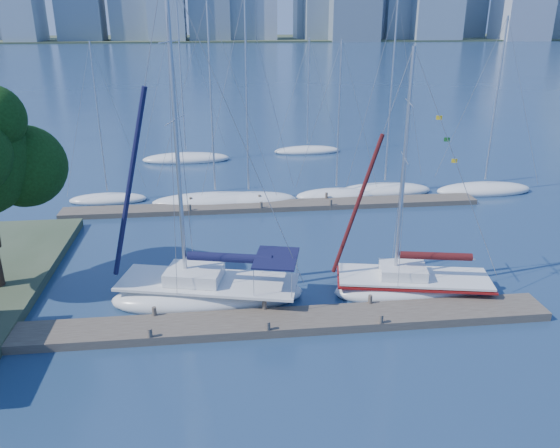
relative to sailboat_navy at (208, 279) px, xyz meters
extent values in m
plane|color=navy|center=(2.60, -2.68, -1.19)|extent=(700.00, 700.00, 0.00)
cube|color=#463C33|center=(2.60, -2.68, -0.99)|extent=(26.00, 2.00, 0.40)
cube|color=#463C33|center=(4.60, 13.32, -1.01)|extent=(30.00, 1.80, 0.36)
cube|color=#38472D|center=(2.60, 317.32, -1.19)|extent=(800.00, 100.00, 1.50)
sphere|color=black|center=(-8.59, 3.02, 5.08)|extent=(3.99, 3.99, 3.99)
ellipsoid|color=silver|center=(0.00, 0.00, -0.92)|extent=(9.74, 5.14, 1.63)
cube|color=silver|center=(0.00, 0.00, -0.16)|extent=(9.02, 4.74, 0.13)
cube|color=silver|center=(-0.63, 0.15, 0.22)|extent=(3.00, 2.53, 0.60)
cylinder|color=silver|center=(-1.05, 0.25, 6.94)|extent=(0.20, 0.20, 14.10)
cylinder|color=silver|center=(1.09, -0.26, 1.09)|extent=(4.30, 1.14, 0.11)
cylinder|color=black|center=(1.09, -0.26, 1.19)|extent=(4.03, 1.38, 0.43)
cube|color=black|center=(3.25, -0.79, 1.30)|extent=(2.51, 2.97, 0.09)
ellipsoid|color=silver|center=(10.22, -0.29, -0.96)|extent=(8.37, 4.12, 1.41)
cube|color=silver|center=(10.22, -0.29, -0.30)|extent=(7.75, 3.80, 0.11)
cube|color=silver|center=(9.66, -0.18, 0.02)|extent=(2.54, 2.11, 0.52)
cylinder|color=silver|center=(9.30, -0.11, 5.21)|extent=(0.17, 0.17, 10.94)
cylinder|color=silver|center=(11.16, -0.48, 0.77)|extent=(3.74, 0.82, 0.09)
cylinder|color=#400F0D|center=(11.16, -0.48, 0.87)|extent=(3.50, 1.04, 0.37)
cube|color=maroon|center=(10.22, -0.29, -0.46)|extent=(7.94, 3.93, 0.09)
ellipsoid|color=silver|center=(-7.64, 16.20, -1.02)|extent=(5.99, 3.52, 0.94)
cylinder|color=silver|center=(-7.64, 16.20, 4.97)|extent=(0.10, 0.10, 10.62)
ellipsoid|color=silver|center=(0.39, 14.79, -0.97)|extent=(9.60, 5.49, 1.24)
cylinder|color=silver|center=(0.39, 14.79, 6.37)|extent=(0.14, 0.14, 12.87)
ellipsoid|color=silver|center=(2.85, 14.73, -0.98)|extent=(7.38, 3.78, 1.17)
cylinder|color=silver|center=(2.85, 14.73, 6.61)|extent=(0.13, 0.13, 13.50)
ellipsoid|color=silver|center=(9.55, 15.17, -1.00)|extent=(6.35, 2.83, 1.07)
cylinder|color=silver|center=(9.55, 15.17, 5.08)|extent=(0.12, 0.12, 10.61)
ellipsoid|color=silver|center=(13.55, 15.83, -0.97)|extent=(7.76, 5.02, 1.21)
cylinder|color=silver|center=(13.55, 15.83, 6.56)|extent=(0.13, 0.13, 13.31)
ellipsoid|color=silver|center=(21.41, 15.15, -0.97)|extent=(8.01, 5.07, 1.22)
cylinder|color=silver|center=(21.41, 15.15, 5.90)|extent=(0.13, 0.13, 11.97)
ellipsoid|color=silver|center=(-2.38, 27.83, -0.97)|extent=(8.53, 5.65, 1.23)
cylinder|color=silver|center=(-2.38, 27.83, 6.91)|extent=(0.13, 0.13, 13.96)
ellipsoid|color=silver|center=(9.70, 29.98, -1.01)|extent=(7.04, 3.98, 1.04)
cylinder|color=silver|center=(9.70, 29.98, 4.85)|extent=(0.11, 0.11, 10.20)
cube|color=#98A2B6|center=(-44.95, 306.75, 19.76)|extent=(16.10, 17.61, 41.91)
cube|color=gray|center=(-23.35, 282.25, 16.74)|extent=(18.49, 19.81, 35.86)
cube|color=slate|center=(-1.62, 284.00, 15.28)|extent=(21.17, 16.86, 32.95)
cube|color=#98A2B6|center=(166.68, 276.26, 18.78)|extent=(24.92, 23.94, 39.95)
camera|label=1|loc=(0.82, -23.86, 11.91)|focal=35.00mm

